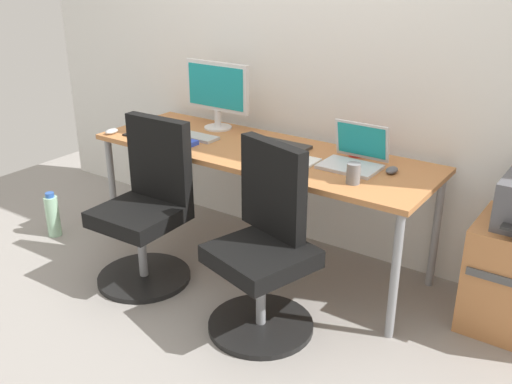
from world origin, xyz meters
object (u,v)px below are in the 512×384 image
Objects in this scene: office_chair_left at (147,210)px; open_laptop at (355,156)px; water_bottle_on_floor at (53,215)px; coffee_mug at (356,148)px; office_chair_right at (265,249)px; desktop_monitor at (217,91)px.

office_chair_left is 3.03× the size of open_laptop.
office_chair_left reaches higher than water_bottle_on_floor.
coffee_mug is (1.83, 0.75, 0.62)m from water_bottle_on_floor.
office_chair_right is 1.96× the size of desktop_monitor.
open_laptop is at bearing 74.43° from office_chair_right.
office_chair_right reaches higher than coffee_mug.
desktop_monitor is 1.07m from open_laptop.
office_chair_left is 1.20m from open_laptop.
open_laptop is (0.17, 0.61, 0.35)m from office_chair_right.
water_bottle_on_floor is at bearing 179.68° from office_chair_right.
water_bottle_on_floor is 2.08m from open_laptop.
office_chair_left is 0.81m from office_chair_right.
desktop_monitor reaches higher than water_bottle_on_floor.
desktop_monitor is at bearing -179.34° from coffee_mug.
desktop_monitor is 1.55× the size of open_laptop.
desktop_monitor is at bearing 139.54° from office_chair_right.
office_chair_left is 1.96× the size of desktop_monitor.
office_chair_left is at bearing -140.45° from coffee_mug.
office_chair_left is 1.00× the size of office_chair_right.
office_chair_right is at bearing -97.93° from coffee_mug.
water_bottle_on_floor is 1.39m from desktop_monitor.
office_chair_left is 0.96m from water_bottle_on_floor.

